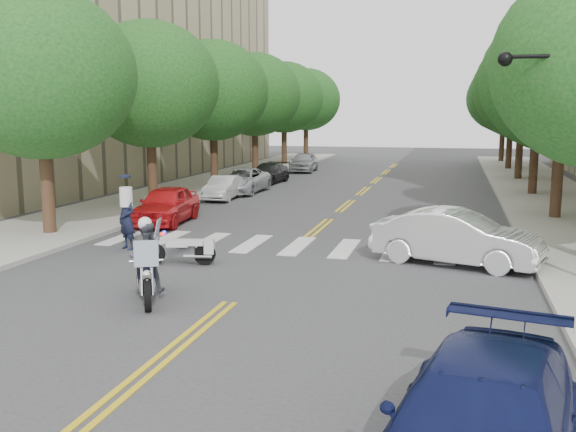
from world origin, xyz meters
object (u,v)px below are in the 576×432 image
(motorcycle_police, at_px, (146,263))
(officer_standing, at_px, (127,220))
(sedan_blue, at_px, (481,427))
(motorcycle_parked, at_px, (186,249))
(convertible, at_px, (456,238))

(motorcycle_police, distance_m, officer_standing, 5.83)
(motorcycle_police, bearing_deg, sedan_blue, 112.86)
(motorcycle_police, relative_size, motorcycle_parked, 1.10)
(motorcycle_parked, distance_m, officer_standing, 3.06)
(motorcycle_police, height_order, sedan_blue, motorcycle_police)
(motorcycle_parked, distance_m, sedan_blue, 12.12)
(officer_standing, bearing_deg, convertible, 31.37)
(motorcycle_police, bearing_deg, officer_standing, -84.65)
(motorcycle_police, distance_m, convertible, 8.73)
(motorcycle_parked, height_order, sedan_blue, sedan_blue)
(sedan_blue, bearing_deg, convertible, 102.11)
(motorcycle_parked, bearing_deg, motorcycle_police, 174.88)
(motorcycle_parked, relative_size, officer_standing, 1.06)
(motorcycle_parked, bearing_deg, sedan_blue, -154.44)
(convertible, xyz_separation_m, sedan_blue, (0.26, -11.32, -0.04))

